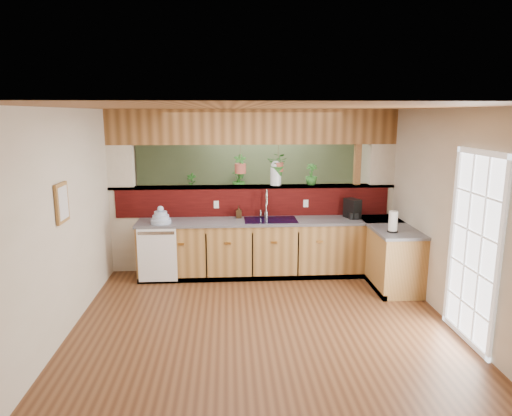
{
  "coord_description": "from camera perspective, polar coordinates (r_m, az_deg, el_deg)",
  "views": [
    {
      "loc": [
        -0.41,
        -5.95,
        2.53
      ],
      "look_at": [
        0.0,
        0.7,
        1.15
      ],
      "focal_mm": 32.0,
      "sensor_mm": 36.0,
      "label": 1
    }
  ],
  "objects": [
    {
      "name": "sage_backwall",
      "position": [
        9.52,
        -1.07,
        4.29
      ],
      "size": [
        4.55,
        0.02,
        2.55
      ],
      "primitive_type": "cube",
      "color": "#596B49",
      "rests_on": "ground"
    },
    {
      "name": "dishwasher",
      "position": [
        7.01,
        -12.24,
        -5.78
      ],
      "size": [
        0.58,
        0.03,
        0.82
      ],
      "color": "white",
      "rests_on": "ground"
    },
    {
      "name": "wall_front",
      "position": [
        2.77,
        5.49,
        -14.78
      ],
      "size": [
        4.6,
        0.02,
        2.6
      ],
      "primitive_type": "cube",
      "color": "beige",
      "rests_on": "ground"
    },
    {
      "name": "floor_plant",
      "position": [
        8.4,
        4.95,
        -3.05
      ],
      "size": [
        0.85,
        0.78,
        0.79
      ],
      "primitive_type": "imported",
      "rotation": [
        0.0,
        0.0,
        0.26
      ],
      "color": "#266121",
      "rests_on": "ground"
    },
    {
      "name": "dish_stack",
      "position": [
        7.05,
        -11.81,
        -1.22
      ],
      "size": [
        0.31,
        0.31,
        0.27
      ],
      "color": "#9FB1CE",
      "rests_on": "countertop"
    },
    {
      "name": "wall_left",
      "position": [
        6.36,
        -20.78,
        -0.22
      ],
      "size": [
        0.02,
        7.0,
        2.6
      ],
      "primitive_type": "cube",
      "color": "beige",
      "rests_on": "ground"
    },
    {
      "name": "wall_back",
      "position": [
        9.54,
        -1.07,
        4.3
      ],
      "size": [
        4.6,
        0.02,
        2.6
      ],
      "primitive_type": "cube",
      "color": "beige",
      "rests_on": "ground"
    },
    {
      "name": "hanging_plant_a",
      "position": [
        7.33,
        -1.98,
        6.2
      ],
      "size": [
        0.21,
        0.18,
        0.51
      ],
      "color": "brown",
      "rests_on": "header_beam"
    },
    {
      "name": "hanging_plant_b",
      "position": [
        7.37,
        2.79,
        6.68
      ],
      "size": [
        0.42,
        0.4,
        0.48
      ],
      "color": "brown",
      "rests_on": "header_beam"
    },
    {
      "name": "coffee_maker",
      "position": [
        7.39,
        11.97,
        -0.16
      ],
      "size": [
        0.16,
        0.28,
        0.31
      ],
      "rotation": [
        0.0,
        0.0,
        0.39
      ],
      "color": "black",
      "rests_on": "countertop"
    },
    {
      "name": "ledge_plant_right",
      "position": [
        7.48,
        6.94,
        4.19
      ],
      "size": [
        0.19,
        0.19,
        0.34
      ],
      "primitive_type": "imported",
      "rotation": [
        0.0,
        0.0,
        0.01
      ],
      "color": "#266121",
      "rests_on": "pass_through_ledge"
    },
    {
      "name": "shelf_plant_b",
      "position": [
        9.29,
        -2.18,
        3.57
      ],
      "size": [
        0.35,
        0.35,
        0.48
      ],
      "primitive_type": "imported",
      "rotation": [
        0.0,
        0.0,
        -0.43
      ],
      "color": "#266121",
      "rests_on": "shelving_console"
    },
    {
      "name": "paper_towel",
      "position": [
        6.67,
        16.75,
        -1.68
      ],
      "size": [
        0.15,
        0.15,
        0.32
      ],
      "color": "black",
      "rests_on": "countertop"
    },
    {
      "name": "ground",
      "position": [
        6.48,
        0.35,
        -11.29
      ],
      "size": [
        4.6,
        7.0,
        0.01
      ],
      "primitive_type": "cube",
      "color": "#56321A",
      "rests_on": "ground"
    },
    {
      "name": "countertop",
      "position": [
        7.23,
        6.54,
        -5.09
      ],
      "size": [
        4.14,
        1.52,
        0.9
      ],
      "color": "olive",
      "rests_on": "ground"
    },
    {
      "name": "glass_jar",
      "position": [
        7.4,
        2.48,
        4.39
      ],
      "size": [
        0.18,
        0.18,
        0.4
      ],
      "color": "silver",
      "rests_on": "pass_through_ledge"
    },
    {
      "name": "pass_through_ledge",
      "position": [
        7.4,
        -0.34,
        2.69
      ],
      "size": [
        4.6,
        0.21,
        0.04
      ],
      "primitive_type": "cube",
      "color": "brown",
      "rests_on": "ground"
    },
    {
      "name": "french_door",
      "position": [
        5.56,
        25.48,
        -4.9
      ],
      "size": [
        0.06,
        1.02,
        2.16
      ],
      "primitive_type": "cube",
      "color": "white",
      "rests_on": "ground"
    },
    {
      "name": "ceiling",
      "position": [
        5.96,
        0.39,
        12.38
      ],
      "size": [
        4.6,
        7.0,
        0.01
      ],
      "primitive_type": "cube",
      "color": "brown",
      "rests_on": "ground"
    },
    {
      "name": "faucet",
      "position": [
        7.24,
        1.27,
        0.71
      ],
      "size": [
        0.2,
        0.2,
        0.46
      ],
      "color": "#B7B7B2",
      "rests_on": "countertop"
    },
    {
      "name": "framed_print",
      "position": [
        5.56,
        -23.07,
        0.6
      ],
      "size": [
        0.04,
        0.35,
        0.45
      ],
      "color": "olive",
      "rests_on": "wall_left"
    },
    {
      "name": "pass_through_partition",
      "position": [
        7.43,
        -0.12,
        1.33
      ],
      "size": [
        4.6,
        0.21,
        2.6
      ],
      "color": "beige",
      "rests_on": "ground"
    },
    {
      "name": "header_beam",
      "position": [
        7.31,
        -0.35,
        10.1
      ],
      "size": [
        4.6,
        0.15,
        0.55
      ],
      "primitive_type": "cube",
      "color": "brown",
      "rests_on": "ground"
    },
    {
      "name": "wall_right",
      "position": [
        6.65,
        20.56,
        0.29
      ],
      "size": [
        0.02,
        7.0,
        2.6
      ],
      "primitive_type": "cube",
      "color": "beige",
      "rests_on": "ground"
    },
    {
      "name": "shelving_console",
      "position": [
        9.42,
        -5.28,
        -0.77
      ],
      "size": [
        1.46,
        0.92,
        0.95
      ],
      "primitive_type": "cube",
      "rotation": [
        0.0,
        0.0,
        -0.41
      ],
      "color": "black",
      "rests_on": "ground"
    },
    {
      "name": "soap_dispenser",
      "position": [
        7.25,
        -2.18,
        -0.5
      ],
      "size": [
        0.09,
        0.09,
        0.2
      ],
      "primitive_type": "imported",
      "rotation": [
        0.0,
        0.0,
        0.04
      ],
      "color": "#392614",
      "rests_on": "countertop"
    },
    {
      "name": "navy_sink",
      "position": [
        7.16,
        1.83,
        -2.11
      ],
      "size": [
        0.82,
        0.5,
        0.18
      ],
      "color": "black",
      "rests_on": "countertop"
    },
    {
      "name": "shelf_plant_a",
      "position": [
        9.33,
        -8.06,
        3.19
      ],
      "size": [
        0.23,
        0.18,
        0.38
      ],
      "primitive_type": "imported",
      "rotation": [
        0.0,
        0.0,
        -0.25
      ],
      "color": "#266121",
      "rests_on": "shelving_console"
    }
  ]
}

